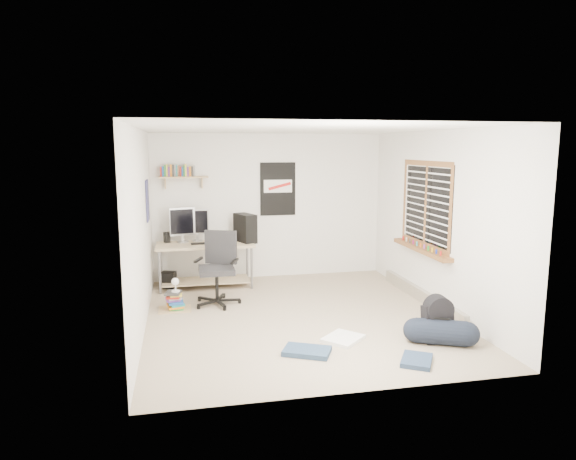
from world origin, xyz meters
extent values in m
cube|color=gray|center=(0.00, 0.00, -0.01)|extent=(4.00, 4.50, 0.01)
cube|color=white|center=(0.00, 0.00, 2.50)|extent=(4.00, 4.50, 0.01)
cube|color=silver|center=(0.00, 2.25, 1.25)|extent=(4.00, 0.01, 2.50)
cube|color=silver|center=(-2.00, 0.00, 1.25)|extent=(0.01, 4.50, 2.50)
cube|color=silver|center=(2.00, 0.00, 1.25)|extent=(0.01, 4.50, 2.50)
cube|color=tan|center=(-1.14, 1.77, 0.36)|extent=(1.68, 1.04, 0.71)
cube|color=#ADAEB2|center=(-1.50, 1.95, 0.94)|extent=(0.43, 0.19, 0.46)
cube|color=#ADADB3|center=(-1.26, 2.00, 0.92)|extent=(0.39, 0.11, 0.42)
cube|color=black|center=(-0.48, 1.81, 0.95)|extent=(0.36, 0.50, 0.47)
cube|color=black|center=(-1.17, 1.76, 0.72)|extent=(0.42, 0.17, 0.02)
cube|color=black|center=(-1.75, 1.99, 0.80)|extent=(0.12, 0.12, 0.18)
cube|color=black|center=(-0.61, 1.92, 0.80)|extent=(0.11, 0.11, 0.18)
cube|color=#242326|center=(-1.03, 0.77, 0.49)|extent=(0.90, 0.90, 1.07)
cube|color=tan|center=(-1.45, 2.14, 1.78)|extent=(0.80, 0.22, 0.24)
cube|color=black|center=(0.15, 2.23, 1.55)|extent=(0.62, 0.03, 0.92)
cube|color=navy|center=(-1.99, 1.20, 1.50)|extent=(0.02, 0.42, 0.60)
cube|color=brown|center=(1.95, 0.30, 1.45)|extent=(0.10, 1.50, 1.26)
cube|color=#B7B2A8|center=(1.96, 0.30, 0.09)|extent=(0.08, 2.50, 0.18)
cube|color=black|center=(1.42, -1.20, 0.20)|extent=(0.36, 0.29, 0.44)
cylinder|color=black|center=(1.40, -1.32, 0.14)|extent=(0.39, 0.39, 0.58)
cube|color=white|center=(0.33, -0.96, 0.02)|extent=(0.59, 0.58, 0.04)
cube|color=navy|center=(-0.19, -1.27, 0.03)|extent=(0.60, 0.52, 0.06)
cube|color=#233550|center=(0.90, -1.74, 0.03)|extent=(0.47, 0.50, 0.05)
cube|color=olive|center=(-1.64, 0.63, 0.15)|extent=(0.54, 0.47, 0.32)
cube|color=white|center=(-1.62, 0.61, 0.38)|extent=(0.18, 0.22, 0.19)
cube|color=black|center=(-1.75, 1.81, 0.14)|extent=(0.27, 0.27, 0.25)
camera|label=1|loc=(-1.50, -6.52, 2.27)|focal=32.00mm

